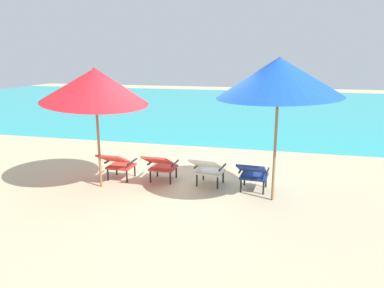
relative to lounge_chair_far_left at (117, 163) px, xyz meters
name	(u,v)px	position (x,y,z in m)	size (l,w,h in m)	color
ground_plane	(220,140)	(1.47, 4.36, -0.40)	(40.00, 40.00, 0.00)	#CCB78E
ocean_band	(246,107)	(1.47, 12.38, -0.40)	(40.00, 18.00, 0.01)	#28B2B7
lounge_chair_far_left	(117,163)	(0.00, 0.00, 0.00)	(0.56, 0.88, 0.68)	red
lounge_chair_near_left	(161,164)	(0.93, 0.11, 0.00)	(0.56, 0.88, 0.68)	red
lounge_chair_near_right	(208,168)	(1.93, 0.09, 0.00)	(0.63, 0.93, 0.68)	silver
lounge_chair_far_right	(253,173)	(2.84, 0.01, 0.00)	(0.59, 0.91, 0.68)	navy
beach_umbrella_left	(95,85)	(-0.19, -0.40, 1.65)	(2.92, 2.91, 2.48)	olive
beach_umbrella_right	(279,77)	(3.24, -0.29, 1.85)	(3.08, 3.08, 2.63)	olive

